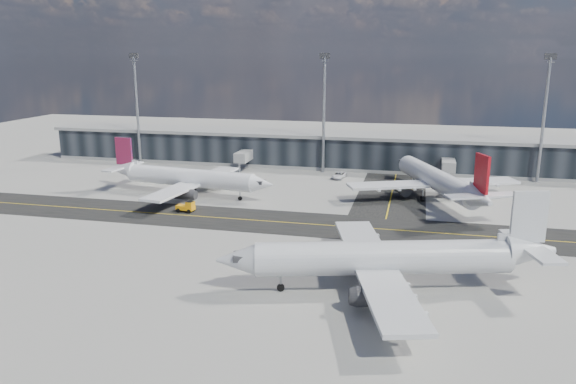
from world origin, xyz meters
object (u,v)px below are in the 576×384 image
airliner_redtail (437,180)px  airliner_near (388,258)px  baggage_tug (187,207)px  service_van (339,175)px  airliner_af (188,178)px

airliner_redtail → airliner_near: 47.21m
airliner_redtail → baggage_tug: airliner_redtail is taller
airliner_redtail → baggage_tug: (-45.58, -19.66, -3.03)m
baggage_tug → service_van: bearing=153.3°
airliner_redtail → airliner_near: bearing=-121.3°
airliner_af → airliner_near: (43.47, -39.10, 0.44)m
airliner_af → airliner_near: bearing=55.7°
baggage_tug → service_van: size_ratio=0.65×
airliner_redtail → service_van: bearing=122.1°
airliner_redtail → baggage_tug: size_ratio=11.18×
airliner_redtail → baggage_tug: bearing=-179.4°
airliner_redtail → service_van: 27.16m
baggage_tug → airliner_af: bearing=-150.8°
airliner_near → service_van: bearing=-2.0°
airliner_redtail → airliner_near: airliner_near is taller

